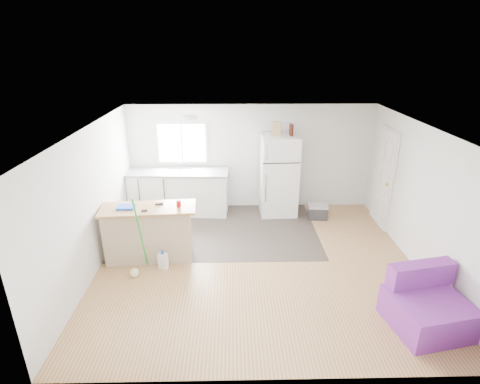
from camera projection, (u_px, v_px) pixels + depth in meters
name	position (u px, v px, depth m)	size (l,w,h in m)	color
room	(258.00, 200.00, 6.22)	(5.51, 5.01, 2.41)	olive
vinyl_zone	(219.00, 230.00, 7.81)	(4.05, 2.50, 0.00)	#302924
window	(182.00, 143.00, 8.37)	(1.18, 0.06, 0.98)	white
interior_door	(384.00, 178.00, 7.78)	(0.11, 0.92, 2.10)	white
ceiling_fixture	(190.00, 117.00, 6.88)	(0.30, 0.30, 0.07)	white
kitchen_cabinets	(179.00, 192.00, 8.45)	(2.26, 0.80, 1.29)	white
peninsula	(149.00, 233.00, 6.63)	(1.67, 0.75, 1.00)	#BEAD89
refrigerator	(279.00, 175.00, 8.30)	(0.82, 0.78, 1.80)	white
cooler	(318.00, 211.00, 8.27)	(0.45, 0.33, 0.33)	#2C2B2E
purple_seat	(427.00, 306.00, 5.11)	(1.12, 1.08, 0.79)	purple
cleaner_jug	(163.00, 261.00, 6.45)	(0.18, 0.16, 0.34)	white
mop	(136.00, 264.00, 6.21)	(0.25, 0.40, 1.43)	green
red_cup	(179.00, 204.00, 6.45)	(0.08, 0.08, 0.12)	red
blue_tray	(126.00, 207.00, 6.41)	(0.30, 0.22, 0.04)	blue
tool_a	(159.00, 204.00, 6.55)	(0.14, 0.05, 0.03)	black
tool_b	(144.00, 211.00, 6.29)	(0.10, 0.04, 0.03)	black
cardboard_box	(276.00, 129.00, 7.86)	(0.20, 0.10, 0.30)	#A0865B
bottle_left	(292.00, 130.00, 7.84)	(0.07, 0.07, 0.25)	#341009
bottle_right	(291.00, 129.00, 7.94)	(0.07, 0.07, 0.25)	#341009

